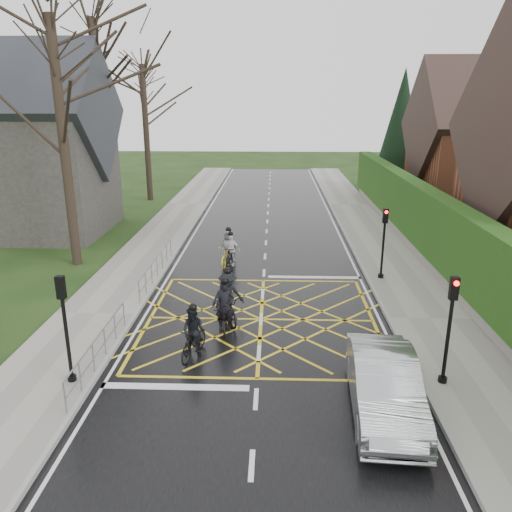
# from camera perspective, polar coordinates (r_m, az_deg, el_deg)

# --- Properties ---
(ground) EXTENTS (120.00, 120.00, 0.00)m
(ground) POSITION_cam_1_polar(r_m,az_deg,el_deg) (18.07, 0.58, -7.26)
(ground) COLOR black
(ground) RESTS_ON ground
(road) EXTENTS (9.00, 80.00, 0.01)m
(road) POSITION_cam_1_polar(r_m,az_deg,el_deg) (18.07, 0.58, -7.24)
(road) COLOR black
(road) RESTS_ON ground
(sidewalk_right) EXTENTS (3.00, 80.00, 0.15)m
(sidewalk_right) POSITION_cam_1_polar(r_m,az_deg,el_deg) (18.88, 19.24, -6.93)
(sidewalk_right) COLOR gray
(sidewalk_right) RESTS_ON ground
(sidewalk_left) EXTENTS (3.00, 80.00, 0.15)m
(sidewalk_left) POSITION_cam_1_polar(r_m,az_deg,el_deg) (19.15, -17.79, -6.44)
(sidewalk_left) COLOR gray
(sidewalk_left) RESTS_ON ground
(stone_wall) EXTENTS (0.50, 38.00, 0.70)m
(stone_wall) POSITION_cam_1_polar(r_m,az_deg,el_deg) (24.66, 19.29, -0.54)
(stone_wall) COLOR slate
(stone_wall) RESTS_ON ground
(hedge) EXTENTS (0.90, 38.00, 2.80)m
(hedge) POSITION_cam_1_polar(r_m,az_deg,el_deg) (24.20, 19.71, 3.41)
(hedge) COLOR #173D10
(hedge) RESTS_ON stone_wall
(house_far) EXTENTS (9.80, 8.80, 10.30)m
(house_far) POSITION_cam_1_polar(r_m,az_deg,el_deg) (37.41, 25.11, 10.98)
(house_far) COLOR brown
(house_far) RESTS_ON ground
(conifer) EXTENTS (4.60, 4.60, 10.00)m
(conifer) POSITION_cam_1_polar(r_m,az_deg,el_deg) (43.72, 16.22, 13.47)
(conifer) COLOR black
(conifer) RESTS_ON ground
(church) EXTENTS (8.80, 7.80, 11.00)m
(church) POSITION_cam_1_polar(r_m,az_deg,el_deg) (31.76, -24.47, 11.21)
(church) COLOR #2D2B28
(church) RESTS_ON ground
(tree_near) EXTENTS (9.24, 9.24, 11.44)m
(tree_near) POSITION_cam_1_polar(r_m,az_deg,el_deg) (24.31, -21.71, 17.14)
(tree_near) COLOR black
(tree_near) RESTS_ON ground
(tree_mid) EXTENTS (10.08, 10.08, 12.48)m
(tree_mid) POSITION_cam_1_polar(r_m,az_deg,el_deg) (32.16, -17.77, 18.62)
(tree_mid) COLOR black
(tree_mid) RESTS_ON ground
(tree_far) EXTENTS (8.40, 8.40, 10.40)m
(tree_far) POSITION_cam_1_polar(r_m,az_deg,el_deg) (39.62, -12.64, 16.56)
(tree_far) COLOR black
(tree_far) RESTS_ON ground
(railing_south) EXTENTS (0.05, 5.04, 1.03)m
(railing_south) POSITION_cam_1_polar(r_m,az_deg,el_deg) (15.44, -17.55, -9.47)
(railing_south) COLOR slate
(railing_south) RESTS_ON ground
(railing_north) EXTENTS (0.05, 6.04, 1.03)m
(railing_north) POSITION_cam_1_polar(r_m,az_deg,el_deg) (22.09, -11.27, -0.72)
(railing_north) COLOR slate
(railing_north) RESTS_ON ground
(traffic_light_ne) EXTENTS (0.24, 0.31, 3.21)m
(traffic_light_ne) POSITION_cam_1_polar(r_m,az_deg,el_deg) (21.94, 14.34, 1.32)
(traffic_light_ne) COLOR black
(traffic_light_ne) RESTS_ON ground
(traffic_light_se) EXTENTS (0.24, 0.31, 3.21)m
(traffic_light_se) POSITION_cam_1_polar(r_m,az_deg,el_deg) (14.34, 21.15, -8.10)
(traffic_light_se) COLOR black
(traffic_light_se) RESTS_ON ground
(traffic_light_sw) EXTENTS (0.24, 0.31, 3.21)m
(traffic_light_sw) POSITION_cam_1_polar(r_m,az_deg,el_deg) (14.40, -20.87, -7.97)
(traffic_light_sw) COLOR black
(traffic_light_sw) RESTS_ON ground
(cyclist_rear) EXTENTS (0.88, 2.05, 1.94)m
(cyclist_rear) POSITION_cam_1_polar(r_m,az_deg,el_deg) (16.98, -3.57, -6.66)
(cyclist_rear) COLOR black
(cyclist_rear) RESTS_ON ground
(cyclist_back) EXTENTS (0.95, 1.78, 1.72)m
(cyclist_back) POSITION_cam_1_polar(r_m,az_deg,el_deg) (15.51, -7.13, -9.14)
(cyclist_back) COLOR black
(cyclist_back) RESTS_ON ground
(cyclist_mid) EXTENTS (1.42, 2.16, 1.98)m
(cyclist_mid) POSITION_cam_1_polar(r_m,az_deg,el_deg) (17.76, -3.25, -5.20)
(cyclist_mid) COLOR black
(cyclist_mid) RESTS_ON ground
(cyclist_front) EXTENTS (0.95, 1.72, 1.67)m
(cyclist_front) POSITION_cam_1_polar(r_m,az_deg,el_deg) (23.57, -2.90, 0.31)
(cyclist_front) COLOR black
(cyclist_front) RESTS_ON ground
(cyclist_lead) EXTENTS (1.09, 1.99, 1.83)m
(cyclist_lead) POSITION_cam_1_polar(r_m,az_deg,el_deg) (23.73, -3.14, 0.49)
(cyclist_lead) COLOR gold
(cyclist_lead) RESTS_ON ground
(car) EXTENTS (1.86, 4.63, 1.50)m
(car) POSITION_cam_1_polar(r_m,az_deg,el_deg) (13.25, 14.47, -14.12)
(car) COLOR #A2A4A9
(car) RESTS_ON ground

